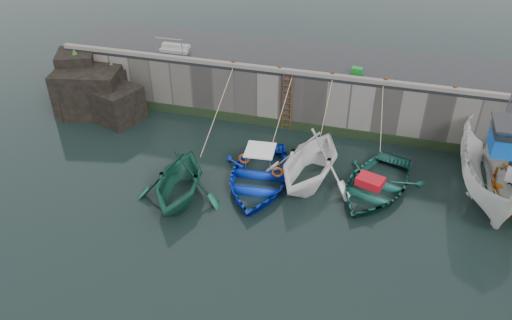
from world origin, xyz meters
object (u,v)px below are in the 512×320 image
(boat_near_navy, at_px, (374,190))
(bollard_b, at_px, (280,69))
(boat_far_white, at_px, (496,171))
(bollard_c, at_px, (332,75))
(ladder, at_px, (287,103))
(bollard_a, at_px, (233,63))
(bollard_d, at_px, (386,81))
(bollard_e, at_px, (455,89))
(boat_near_blue, at_px, (258,182))
(boat_near_white, at_px, (180,196))
(fish_crate, at_px, (357,71))
(boat_near_blacktrim, at_px, (309,180))

(boat_near_navy, xyz_separation_m, bollard_b, (-5.57, 4.54, 3.30))
(boat_far_white, distance_m, bollard_c, 8.73)
(ladder, xyz_separation_m, bollard_a, (-3.00, 0.34, 1.71))
(bollard_d, height_order, bollard_e, same)
(boat_near_blue, distance_m, boat_far_white, 10.36)
(ladder, distance_m, bollard_e, 8.19)
(boat_near_white, distance_m, bollard_e, 13.75)
(fish_crate, distance_m, bollard_e, 4.73)
(boat_near_navy, relative_size, bollard_d, 19.03)
(boat_near_blue, distance_m, bollard_d, 8.03)
(boat_near_blacktrim, distance_m, bollard_c, 5.65)
(bollard_c, bearing_deg, bollard_e, 0.00)
(boat_near_white, relative_size, boat_near_blue, 0.82)
(ladder, bearing_deg, boat_far_white, -17.07)
(boat_near_blue, distance_m, boat_near_navy, 5.25)
(bollard_c, bearing_deg, bollard_a, 180.00)
(boat_near_navy, height_order, fish_crate, fish_crate)
(boat_near_blue, height_order, bollard_d, bollard_d)
(boat_far_white, height_order, bollard_c, boat_far_white)
(fish_crate, bearing_deg, bollard_c, -136.73)
(ladder, distance_m, bollard_b, 1.81)
(boat_near_blacktrim, xyz_separation_m, bollard_c, (0.11, 4.58, 3.30))
(boat_near_navy, distance_m, bollard_e, 6.34)
(ladder, distance_m, fish_crate, 3.91)
(bollard_e, bearing_deg, boat_far_white, -59.85)
(bollard_a, relative_size, bollard_e, 1.00)
(boat_far_white, distance_m, bollard_a, 13.57)
(boat_near_blacktrim, xyz_separation_m, bollard_b, (-2.59, 4.58, 3.30))
(boat_near_white, relative_size, boat_far_white, 0.61)
(fish_crate, height_order, bollard_d, fish_crate)
(ladder, xyz_separation_m, bollard_e, (8.00, 0.34, 1.71))
(boat_near_blacktrim, relative_size, bollard_c, 18.85)
(ladder, height_order, bollard_a, bollard_a)
(boat_far_white, bearing_deg, boat_near_white, -163.33)
(boat_far_white, bearing_deg, bollard_a, 165.08)
(boat_near_blacktrim, height_order, bollard_a, bollard_a)
(boat_near_blacktrim, distance_m, bollard_e, 8.17)
(boat_near_white, relative_size, bollard_c, 16.52)
(boat_near_blacktrim, relative_size, bollard_a, 18.85)
(boat_far_white, bearing_deg, fish_crate, 147.75)
(bollard_c, relative_size, bollard_e, 1.00)
(boat_far_white, bearing_deg, bollard_b, 161.79)
(boat_near_navy, relative_size, bollard_a, 19.03)
(bollard_a, bearing_deg, boat_far_white, -14.68)
(boat_far_white, relative_size, bollard_d, 27.20)
(bollard_a, bearing_deg, bollard_c, 0.00)
(boat_far_white, distance_m, fish_crate, 8.11)
(boat_near_blacktrim, bearing_deg, boat_near_white, -141.71)
(ladder, height_order, bollard_c, bollard_c)
(boat_near_white, bearing_deg, ladder, 57.87)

